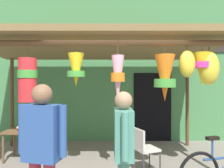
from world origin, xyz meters
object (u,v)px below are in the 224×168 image
at_px(display_table, 33,133).
at_px(customer_foreground, 123,146).
at_px(folding_chair, 143,146).
at_px(shopper_by_bananas, 41,146).
at_px(flower_heap_on_table, 30,127).

height_order(display_table, customer_foreground, customer_foreground).
bearing_deg(folding_chair, display_table, 163.42).
height_order(display_table, folding_chair, folding_chair).
distance_m(display_table, folding_chair, 2.46).
distance_m(display_table, customer_foreground, 2.91).
height_order(customer_foreground, shopper_by_bananas, shopper_by_bananas).
height_order(folding_chair, shopper_by_bananas, shopper_by_bananas).
relative_size(flower_heap_on_table, folding_chair, 0.75).
height_order(flower_heap_on_table, folding_chair, folding_chair).
relative_size(display_table, folding_chair, 1.43).
bearing_deg(shopper_by_bananas, customer_foreground, 12.83).
bearing_deg(shopper_by_bananas, flower_heap_on_table, 113.12).
bearing_deg(display_table, folding_chair, -16.58).
relative_size(display_table, shopper_by_bananas, 0.70).
bearing_deg(flower_heap_on_table, folding_chair, -16.16).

